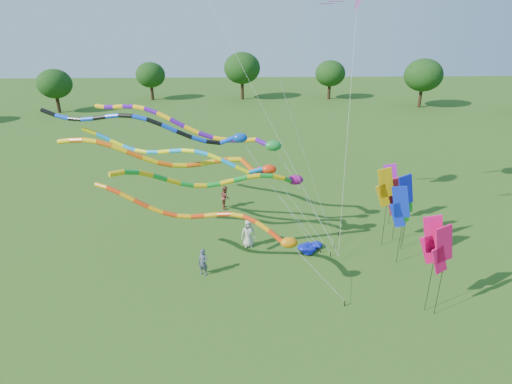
{
  "coord_description": "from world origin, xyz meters",
  "views": [
    {
      "loc": [
        -2.95,
        -16.92,
        13.19
      ],
      "look_at": [
        -2.25,
        3.02,
        4.8
      ],
      "focal_mm": 30.0,
      "sensor_mm": 36.0,
      "label": 1
    }
  ],
  "objects_px": {
    "blue_nylon_heap": "(311,248)",
    "person_b": "(203,262)",
    "person_a": "(248,233)",
    "person_c": "(225,197)",
    "tube_kite_red": "(216,220)",
    "tube_kite_orange": "(189,161)"
  },
  "relations": [
    {
      "from": "person_b",
      "to": "person_c",
      "type": "bearing_deg",
      "value": 106.77
    },
    {
      "from": "tube_kite_orange",
      "to": "person_b",
      "type": "relative_size",
      "value": 9.26
    },
    {
      "from": "tube_kite_red",
      "to": "tube_kite_orange",
      "type": "xyz_separation_m",
      "value": [
        -1.57,
        3.33,
        2.01
      ]
    },
    {
      "from": "person_a",
      "to": "person_b",
      "type": "relative_size",
      "value": 1.15
    },
    {
      "from": "tube_kite_red",
      "to": "person_a",
      "type": "height_order",
      "value": "tube_kite_red"
    },
    {
      "from": "tube_kite_orange",
      "to": "person_c",
      "type": "bearing_deg",
      "value": 79.22
    },
    {
      "from": "tube_kite_red",
      "to": "person_a",
      "type": "xyz_separation_m",
      "value": [
        1.65,
        3.64,
        -2.75
      ]
    },
    {
      "from": "tube_kite_red",
      "to": "blue_nylon_heap",
      "type": "relative_size",
      "value": 8.98
    },
    {
      "from": "blue_nylon_heap",
      "to": "person_b",
      "type": "xyz_separation_m",
      "value": [
        -6.22,
        -2.27,
        0.57
      ]
    },
    {
      "from": "tube_kite_orange",
      "to": "blue_nylon_heap",
      "type": "height_order",
      "value": "tube_kite_orange"
    },
    {
      "from": "person_a",
      "to": "person_c",
      "type": "distance_m",
      "value": 5.85
    },
    {
      "from": "tube_kite_red",
      "to": "person_b",
      "type": "relative_size",
      "value": 7.92
    },
    {
      "from": "blue_nylon_heap",
      "to": "person_a",
      "type": "relative_size",
      "value": 0.77
    },
    {
      "from": "person_a",
      "to": "person_c",
      "type": "relative_size",
      "value": 1.05
    },
    {
      "from": "person_b",
      "to": "tube_kite_orange",
      "type": "bearing_deg",
      "value": 128.31
    },
    {
      "from": "tube_kite_red",
      "to": "person_a",
      "type": "relative_size",
      "value": 6.91
    },
    {
      "from": "tube_kite_orange",
      "to": "person_a",
      "type": "relative_size",
      "value": 8.08
    },
    {
      "from": "tube_kite_red",
      "to": "person_c",
      "type": "bearing_deg",
      "value": 109.19
    },
    {
      "from": "tube_kite_orange",
      "to": "person_a",
      "type": "height_order",
      "value": "tube_kite_orange"
    },
    {
      "from": "person_b",
      "to": "person_c",
      "type": "xyz_separation_m",
      "value": [
        0.93,
        8.61,
        0.07
      ]
    },
    {
      "from": "blue_nylon_heap",
      "to": "person_b",
      "type": "relative_size",
      "value": 0.88
    },
    {
      "from": "tube_kite_red",
      "to": "tube_kite_orange",
      "type": "relative_size",
      "value": 0.86
    }
  ]
}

